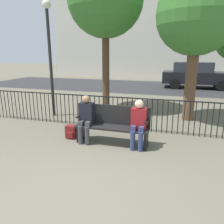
% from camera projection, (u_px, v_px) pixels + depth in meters
% --- Properties ---
extents(ground_plane, '(80.00, 80.00, 0.00)m').
position_uv_depth(ground_plane, '(71.00, 200.00, 3.28)').
color(ground_plane, '#605B4C').
extents(park_bench, '(1.77, 0.45, 0.92)m').
position_uv_depth(park_bench, '(113.00, 123.00, 5.27)').
color(park_bench, black).
rests_on(park_bench, ground).
extents(seated_person_0, '(0.34, 0.39, 1.17)m').
position_uv_depth(seated_person_0, '(86.00, 117.00, 5.28)').
color(seated_person_0, '#3D3D42').
rests_on(seated_person_0, ground).
extents(seated_person_1, '(0.34, 0.39, 1.14)m').
position_uv_depth(seated_person_1, '(138.00, 122.00, 4.93)').
color(seated_person_1, navy).
rests_on(seated_person_1, ground).
extents(backpack, '(0.27, 0.23, 0.34)m').
position_uv_depth(backpack, '(71.00, 132.00, 5.65)').
color(backpack, maroon).
rests_on(backpack, ground).
extents(fence_railing, '(9.01, 0.03, 0.95)m').
position_uv_depth(fence_railing, '(122.00, 110.00, 6.21)').
color(fence_railing, black).
rests_on(fence_railing, ground).
extents(tree_1, '(2.42, 2.42, 4.47)m').
position_uv_depth(tree_1, '(197.00, 16.00, 6.44)').
color(tree_1, brown).
rests_on(tree_1, ground).
extents(lamp_post, '(0.28, 0.28, 3.76)m').
position_uv_depth(lamp_post, '(49.00, 42.00, 7.13)').
color(lamp_post, black).
rests_on(lamp_post, ground).
extents(street_surface, '(24.00, 6.00, 0.01)m').
position_uv_depth(street_surface, '(154.00, 87.00, 14.39)').
color(street_surface, '#2B2B2D').
rests_on(street_surface, ground).
extents(parked_car_0, '(4.20, 1.94, 1.62)m').
position_uv_depth(parked_car_0, '(196.00, 75.00, 13.72)').
color(parked_car_0, black).
rests_on(parked_car_0, ground).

